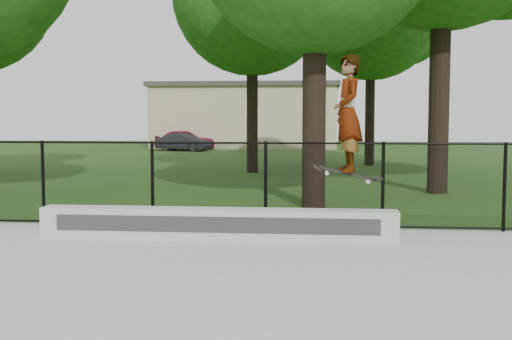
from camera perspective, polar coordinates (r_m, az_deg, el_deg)
The scene contains 7 objects.
grind_ledge at distance 10.04m, azimuth -3.50°, elevation -4.83°, with size 5.57×0.40×0.49m, color #B8B8B3.
car_a at distance 40.03m, azimuth -6.36°, elevation 2.69°, with size 1.50×3.71×1.27m, color maroon.
car_b at distance 38.71m, azimuth -6.43°, elevation 2.47°, with size 1.12×2.91×1.06m, color black.
car_c at distance 41.00m, azimuth 4.45°, elevation 2.58°, with size 1.44×3.25×1.03m, color gray.
skater_airborne at distance 9.57m, azimuth 8.17°, elevation 4.81°, with size 0.82×0.71×1.91m.
chainlink_fence at distance 11.42m, azimuth -9.19°, elevation -1.18°, with size 16.06×0.06×1.50m.
distant_building at distance 43.36m, azimuth -0.87°, elevation 4.88°, with size 12.40×6.40×4.30m.
Camera 1 is at (2.92, -5.08, 1.95)m, focal length 45.00 mm.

